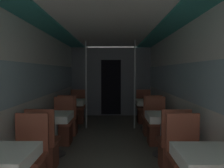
{
  "coord_description": "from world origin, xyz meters",
  "views": [
    {
      "loc": [
        0.08,
        -0.95,
        1.44
      ],
      "look_at": [
        0.05,
        2.76,
        1.23
      ],
      "focal_mm": 35.0,
      "sensor_mm": 36.0,
      "label": 1
    }
  ],
  "objects_px": {
    "dining_table_left_1": "(54,121)",
    "chair_right_far_2": "(144,113)",
    "chair_right_near_2": "(151,122)",
    "chair_left_far_1": "(63,129)",
    "chair_right_near_1": "(173,151)",
    "dining_table_right_2": "(147,105)",
    "dining_table_left_2": "(73,105)",
    "dining_table_right_0": "(209,165)",
    "dining_table_left_0": "(2,165)",
    "support_pole_right_2": "(135,85)",
    "support_pole_left_2": "(86,85)",
    "chair_right_far_1": "(157,129)",
    "chair_left_near_2": "(69,122)",
    "chair_left_near_1": "(44,151)",
    "chair_left_far_2": "(77,113)",
    "dining_table_right_1": "(164,121)"
  },
  "relations": [
    {
      "from": "dining_table_left_1",
      "to": "chair_right_far_2",
      "type": "distance_m",
      "value": 3.04
    },
    {
      "from": "chair_right_near_2",
      "to": "chair_left_far_1",
      "type": "bearing_deg",
      "value": -162.42
    },
    {
      "from": "chair_right_near_2",
      "to": "chair_right_far_2",
      "type": "height_order",
      "value": "same"
    },
    {
      "from": "chair_right_near_1",
      "to": "chair_right_far_2",
      "type": "distance_m",
      "value": 2.96
    },
    {
      "from": "dining_table_right_2",
      "to": "chair_right_near_1",
      "type": "bearing_deg",
      "value": -90.0
    },
    {
      "from": "dining_table_left_2",
      "to": "dining_table_right_2",
      "type": "bearing_deg",
      "value": 0.0
    },
    {
      "from": "dining_table_right_0",
      "to": "chair_right_near_1",
      "type": "relative_size",
      "value": 0.78
    },
    {
      "from": "dining_table_left_0",
      "to": "chair_left_far_1",
      "type": "xyz_separation_m",
      "value": [
        0.0,
        2.37,
        -0.31
      ]
    },
    {
      "from": "chair_right_near_2",
      "to": "chair_right_far_2",
      "type": "xyz_separation_m",
      "value": [
        0.0,
        1.18,
        0.0
      ]
    },
    {
      "from": "chair_right_far_2",
      "to": "dining_table_left_2",
      "type": "bearing_deg",
      "value": 17.45
    },
    {
      "from": "dining_table_left_2",
      "to": "dining_table_right_0",
      "type": "height_order",
      "value": "same"
    },
    {
      "from": "chair_right_near_2",
      "to": "support_pole_right_2",
      "type": "distance_m",
      "value": 1.06
    },
    {
      "from": "support_pole_left_2",
      "to": "chair_right_far_1",
      "type": "distance_m",
      "value": 2.12
    },
    {
      "from": "chair_right_far_1",
      "to": "chair_right_far_2",
      "type": "relative_size",
      "value": 1.0
    },
    {
      "from": "chair_left_near_2",
      "to": "support_pole_left_2",
      "type": "xyz_separation_m",
      "value": [
        0.33,
        0.59,
        0.82
      ]
    },
    {
      "from": "chair_left_near_1",
      "to": "chair_right_near_1",
      "type": "distance_m",
      "value": 1.88
    },
    {
      "from": "chair_left_far_2",
      "to": "chair_right_near_2",
      "type": "xyz_separation_m",
      "value": [
        1.88,
        -1.18,
        0.0
      ]
    },
    {
      "from": "chair_right_far_2",
      "to": "chair_left_near_2",
      "type": "bearing_deg",
      "value": 32.16
    },
    {
      "from": "dining_table_left_0",
      "to": "support_pole_right_2",
      "type": "height_order",
      "value": "support_pole_right_2"
    },
    {
      "from": "dining_table_right_0",
      "to": "chair_left_near_1",
      "type": "bearing_deg",
      "value": 147.74
    },
    {
      "from": "dining_table_left_1",
      "to": "chair_left_far_2",
      "type": "xyz_separation_m",
      "value": [
        0.0,
        2.37,
        -0.31
      ]
    },
    {
      "from": "dining_table_left_2",
      "to": "chair_left_near_2",
      "type": "bearing_deg",
      "value": -90.0
    },
    {
      "from": "dining_table_left_2",
      "to": "support_pole_left_2",
      "type": "height_order",
      "value": "support_pole_left_2"
    },
    {
      "from": "chair_left_near_2",
      "to": "chair_right_near_2",
      "type": "distance_m",
      "value": 1.88
    },
    {
      "from": "chair_left_near_2",
      "to": "dining_table_left_2",
      "type": "bearing_deg",
      "value": 90.0
    },
    {
      "from": "dining_table_left_1",
      "to": "support_pole_left_2",
      "type": "relative_size",
      "value": 0.33
    },
    {
      "from": "chair_left_near_2",
      "to": "chair_right_near_2",
      "type": "relative_size",
      "value": 1.0
    },
    {
      "from": "chair_left_near_1",
      "to": "dining_table_right_2",
      "type": "xyz_separation_m",
      "value": [
        1.88,
        2.37,
        0.31
      ]
    },
    {
      "from": "chair_left_far_1",
      "to": "chair_left_far_2",
      "type": "bearing_deg",
      "value": -90.0
    },
    {
      "from": "support_pole_left_2",
      "to": "chair_left_far_1",
      "type": "bearing_deg",
      "value": -105.39
    },
    {
      "from": "chair_left_far_2",
      "to": "chair_right_near_1",
      "type": "height_order",
      "value": "same"
    },
    {
      "from": "dining_table_left_0",
      "to": "dining_table_left_1",
      "type": "distance_m",
      "value": 1.78
    },
    {
      "from": "dining_table_left_0",
      "to": "chair_left_far_2",
      "type": "height_order",
      "value": "chair_left_far_2"
    },
    {
      "from": "dining_table_left_2",
      "to": "chair_right_far_1",
      "type": "height_order",
      "value": "chair_right_far_1"
    },
    {
      "from": "chair_left_far_2",
      "to": "chair_right_far_1",
      "type": "xyz_separation_m",
      "value": [
        1.88,
        -1.78,
        0.0
      ]
    },
    {
      "from": "chair_left_far_1",
      "to": "dining_table_right_2",
      "type": "bearing_deg",
      "value": -147.74
    },
    {
      "from": "support_pole_left_2",
      "to": "dining_table_right_1",
      "type": "distance_m",
      "value": 2.42
    },
    {
      "from": "chair_left_far_2",
      "to": "chair_right_near_2",
      "type": "relative_size",
      "value": 1.0
    },
    {
      "from": "support_pole_left_2",
      "to": "dining_table_right_1",
      "type": "relative_size",
      "value": 3.07
    },
    {
      "from": "support_pole_left_2",
      "to": "chair_right_far_1",
      "type": "bearing_deg",
      "value": -37.38
    },
    {
      "from": "dining_table_left_0",
      "to": "chair_left_near_2",
      "type": "bearing_deg",
      "value": 90.0
    },
    {
      "from": "chair_left_far_2",
      "to": "chair_left_far_1",
      "type": "bearing_deg",
      "value": 90.0
    },
    {
      "from": "dining_table_left_1",
      "to": "chair_left_far_2",
      "type": "distance_m",
      "value": 2.39
    },
    {
      "from": "chair_left_far_1",
      "to": "support_pole_right_2",
      "type": "height_order",
      "value": "support_pole_right_2"
    },
    {
      "from": "chair_left_far_2",
      "to": "dining_table_left_1",
      "type": "bearing_deg",
      "value": 90.0
    },
    {
      "from": "dining_table_left_1",
      "to": "chair_left_far_2",
      "type": "relative_size",
      "value": 0.78
    },
    {
      "from": "dining_table_right_1",
      "to": "dining_table_right_2",
      "type": "relative_size",
      "value": 1.0
    },
    {
      "from": "dining_table_right_2",
      "to": "dining_table_left_2",
      "type": "bearing_deg",
      "value": 180.0
    },
    {
      "from": "support_pole_right_2",
      "to": "dining_table_left_1",
      "type": "bearing_deg",
      "value": -131.14
    },
    {
      "from": "chair_right_far_2",
      "to": "dining_table_left_1",
      "type": "bearing_deg",
      "value": 51.56
    }
  ]
}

